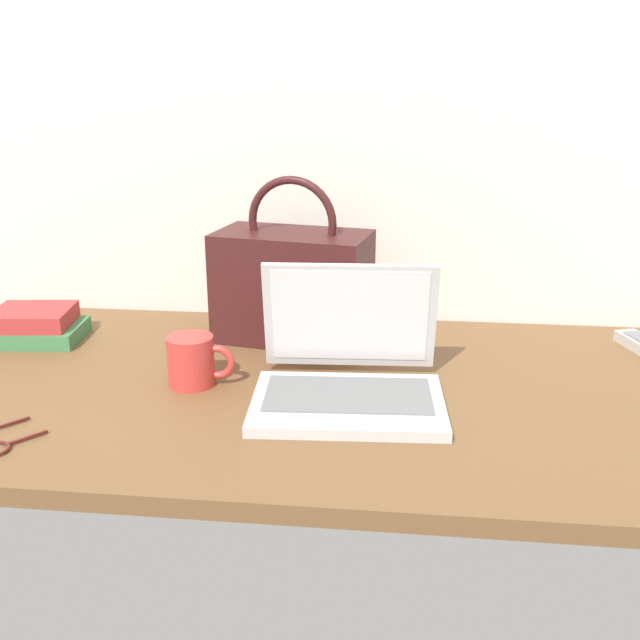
{
  "coord_description": "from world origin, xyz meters",
  "views": [
    {
      "loc": [
        0.19,
        -1.18,
        0.55
      ],
      "look_at": [
        0.06,
        0.0,
        0.15
      ],
      "focal_mm": 41.59,
      "sensor_mm": 36.0,
      "label": 1
    }
  ],
  "objects_px": {
    "coffee_mug": "(193,360)",
    "book_stack": "(34,326)",
    "laptop": "(348,372)",
    "handbag": "(293,284)"
  },
  "relations": [
    {
      "from": "coffee_mug",
      "to": "book_stack",
      "type": "distance_m",
      "value": 0.42
    },
    {
      "from": "laptop",
      "to": "handbag",
      "type": "bearing_deg",
      "value": 115.75
    },
    {
      "from": "laptop",
      "to": "coffee_mug",
      "type": "relative_size",
      "value": 2.74
    },
    {
      "from": "coffee_mug",
      "to": "book_stack",
      "type": "xyz_separation_m",
      "value": [
        -0.38,
        0.18,
        -0.01
      ]
    },
    {
      "from": "coffee_mug",
      "to": "laptop",
      "type": "bearing_deg",
      "value": -5.39
    },
    {
      "from": "book_stack",
      "to": "coffee_mug",
      "type": "bearing_deg",
      "value": -25.69
    },
    {
      "from": "laptop",
      "to": "book_stack",
      "type": "height_order",
      "value": "laptop"
    },
    {
      "from": "laptop",
      "to": "coffee_mug",
      "type": "height_order",
      "value": "laptop"
    },
    {
      "from": "laptop",
      "to": "book_stack",
      "type": "relative_size",
      "value": 1.64
    },
    {
      "from": "handbag",
      "to": "coffee_mug",
      "type": "bearing_deg",
      "value": -118.8
    }
  ]
}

